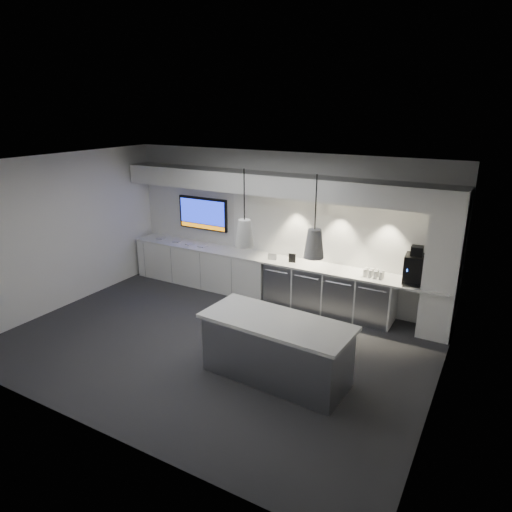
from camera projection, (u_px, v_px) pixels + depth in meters
The scene contains 28 objects.
floor at pixel (213, 344), 7.72m from camera, with size 7.00×7.00×0.00m, color #2A2A2C.
ceiling at pixel (207, 165), 6.78m from camera, with size 7.00×7.00×0.00m, color black.
wall_back at pixel (280, 226), 9.32m from camera, with size 7.00×7.00×0.00m, color white.
wall_front at pixel (85, 322), 5.18m from camera, with size 7.00×7.00×0.00m, color white.
wall_left at pixel (63, 232), 8.88m from camera, with size 7.00×7.00×0.00m, color white.
wall_right at pixel (444, 305), 5.62m from camera, with size 7.00×7.00×0.00m, color white.
back_counter at pixel (273, 259), 9.25m from camera, with size 6.80×0.65×0.04m, color white.
left_base_cabinets at pixel (203, 266), 10.20m from camera, with size 3.30×0.63×0.86m, color white.
fridge_unit_a at pixel (283, 282), 9.27m from camera, with size 0.60×0.61×0.85m, color gray.
fridge_unit_b at pixel (312, 288), 8.98m from camera, with size 0.60×0.61×0.85m, color gray.
fridge_unit_c at pixel (343, 294), 8.69m from camera, with size 0.60×0.61×0.85m, color gray.
fridge_unit_d at pixel (376, 301), 8.39m from camera, with size 0.60×0.61×0.85m, color gray.
backsplash at pixel (336, 231), 8.73m from camera, with size 4.60×0.03×1.30m, color white.
soffit at pixel (274, 184), 8.79m from camera, with size 6.90×0.60×0.40m, color white.
column at pixel (443, 265), 7.65m from camera, with size 0.55×0.55×2.60m, color white.
wall_tv at pixel (203, 213), 10.15m from camera, with size 1.25×0.07×0.72m.
island at pixel (276, 349), 6.64m from camera, with size 2.25×1.07×0.93m.
bin at pixel (219, 338), 7.52m from camera, with size 0.28×0.28×0.40m, color gray.
coffee_machine at pixel (415, 268), 7.89m from camera, with size 0.40×0.55×0.66m.
sign_black at pixel (292, 258), 8.96m from camera, with size 0.14×0.02×0.18m, color black.
sign_white at pixel (272, 257), 9.12m from camera, with size 0.18×0.02×0.14m, color white.
cup_cluster at pixel (374, 274), 8.19m from camera, with size 0.36×0.17×0.14m, color silver, non-canonical shape.
tray_a at pixel (161, 238), 10.58m from camera, with size 0.16×0.16×0.03m, color #B4B4B4.
tray_b at pixel (177, 241), 10.35m from camera, with size 0.16×0.16×0.03m, color #B4B4B4.
tray_c at pixel (190, 244), 10.14m from camera, with size 0.16×0.16×0.03m, color #B4B4B4.
tray_d at pixel (202, 246), 9.99m from camera, with size 0.16×0.16×0.03m, color #B4B4B4.
pendant_left at pixel (245, 233), 6.36m from camera, with size 0.27×0.27×1.08m.
pendant_right at pixel (314, 243), 5.87m from camera, with size 0.27×0.27×1.08m.
Camera 1 is at (4.00, -5.63, 3.83)m, focal length 32.00 mm.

